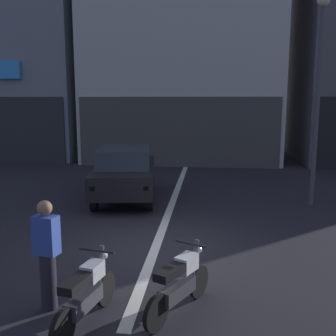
{
  "coord_description": "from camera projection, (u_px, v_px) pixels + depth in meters",
  "views": [
    {
      "loc": [
        1.12,
        -7.82,
        3.12
      ],
      "look_at": [
        0.07,
        2.0,
        1.4
      ],
      "focal_mm": 42.8,
      "sensor_mm": 36.0,
      "label": 1
    }
  ],
  "objects": [
    {
      "name": "ground_plane",
      "position": [
        154.0,
        251.0,
        8.32
      ],
      "size": [
        120.0,
        120.0,
        0.0
      ],
      "primitive_type": "plane",
      "color": "#232328"
    },
    {
      "name": "lane_centre_line",
      "position": [
        178.0,
        187.0,
        14.19
      ],
      "size": [
        0.2,
        18.0,
        0.01
      ],
      "primitive_type": "cube",
      "color": "silver",
      "rests_on": "ground"
    },
    {
      "name": "building_corner_left",
      "position": [
        6.0,
        27.0,
        22.33
      ],
      "size": [
        9.45,
        7.56,
        14.16
      ],
      "color": "gray",
      "rests_on": "ground"
    },
    {
      "name": "building_mid_block",
      "position": [
        185.0,
        0.0,
        21.08
      ],
      "size": [
        9.55,
        8.15,
        16.52
      ],
      "color": "silver",
      "rests_on": "ground"
    },
    {
      "name": "car_black_crossing_near",
      "position": [
        125.0,
        172.0,
        12.38
      ],
      "size": [
        2.29,
        4.3,
        1.64
      ],
      "color": "black",
      "rests_on": "ground"
    },
    {
      "name": "street_lamp",
      "position": [
        319.0,
        78.0,
        11.27
      ],
      "size": [
        0.36,
        0.36,
        5.95
      ],
      "color": "#47474C",
      "rests_on": "ground"
    },
    {
      "name": "motorcycle_silver_row_leftmost",
      "position": [
        86.0,
        293.0,
        5.54
      ],
      "size": [
        0.56,
        1.65,
        0.98
      ],
      "color": "black",
      "rests_on": "ground"
    },
    {
      "name": "motorcycle_white_row_left_mid",
      "position": [
        180.0,
        283.0,
        5.84
      ],
      "size": [
        0.84,
        1.51,
        0.98
      ],
      "color": "black",
      "rests_on": "ground"
    },
    {
      "name": "person_by_motorcycles",
      "position": [
        47.0,
        254.0,
        5.9
      ],
      "size": [
        0.4,
        0.3,
        1.67
      ],
      "color": "#23232D",
      "rests_on": "ground"
    }
  ]
}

